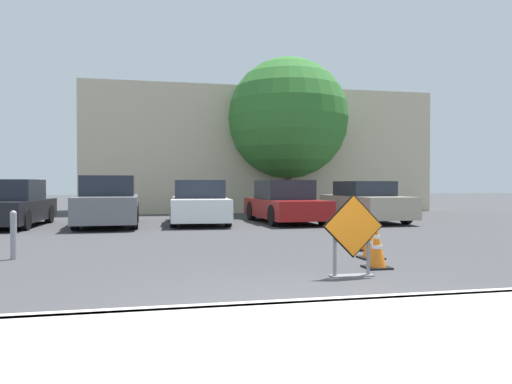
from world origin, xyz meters
TOP-DOWN VIEW (x-y plane):
  - ground_plane at (0.00, 10.00)m, footprint 96.00×96.00m
  - sidewalk_strip at (0.00, -1.47)m, footprint 23.57×2.93m
  - curb_lip at (0.00, 0.00)m, footprint 23.57×0.20m
  - road_closed_sign at (1.30, 1.82)m, footprint 0.93×0.20m
  - traffic_cone_nearest at (1.98, 2.43)m, footprint 0.40×0.40m
  - traffic_cone_second at (2.34, 3.42)m, footprint 0.41×0.41m
  - traffic_cone_third at (2.73, 4.48)m, footprint 0.38×0.38m
  - traffic_cone_fourth at (3.11, 5.46)m, footprint 0.53×0.53m
  - traffic_cone_fifth at (3.50, 6.47)m, footprint 0.40×0.40m
  - parked_car_nearest at (-5.82, 12.02)m, footprint 1.99×4.54m
  - parked_car_second at (-2.86, 11.75)m, footprint 1.92×4.65m
  - parked_car_third at (0.10, 12.02)m, footprint 2.14×4.63m
  - parked_car_fourth at (3.06, 11.83)m, footprint 2.05×4.59m
  - parked_car_fifth at (6.02, 11.71)m, footprint 1.84×4.62m
  - bollard_nearest at (-3.99, 4.69)m, footprint 0.12×0.12m
  - building_facade_backdrop at (3.79, 19.96)m, footprint 16.71×5.00m
  - street_tree_behind_lot at (4.65, 16.97)m, footprint 5.48×5.48m

SIDE VIEW (x-z plane):
  - ground_plane at x=0.00m, z-range 0.00..0.00m
  - sidewalk_strip at x=0.00m, z-range 0.00..0.14m
  - curb_lip at x=0.00m, z-range 0.00..0.14m
  - traffic_cone_second at x=2.34m, z-range -0.01..0.58m
  - traffic_cone_fifth at x=3.50m, z-range -0.01..0.58m
  - traffic_cone_nearest at x=1.98m, z-range -0.01..0.68m
  - traffic_cone_fourth at x=3.11m, z-range -0.01..0.77m
  - traffic_cone_third at x=2.73m, z-range -0.01..0.79m
  - bollard_nearest at x=-3.99m, z-range 0.03..0.91m
  - road_closed_sign at x=1.30m, z-range 0.02..1.23m
  - parked_car_nearest at x=-5.82m, z-range -0.07..1.42m
  - parked_car_third at x=0.10m, z-range -0.06..1.42m
  - parked_car_fourth at x=3.06m, z-range -0.06..1.42m
  - parked_car_fifth at x=6.02m, z-range -0.04..1.40m
  - parked_car_second at x=-2.86m, z-range -0.07..1.55m
  - building_facade_backdrop at x=3.79m, z-range 0.00..5.87m
  - street_tree_behind_lot at x=4.65m, z-range 0.79..7.87m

